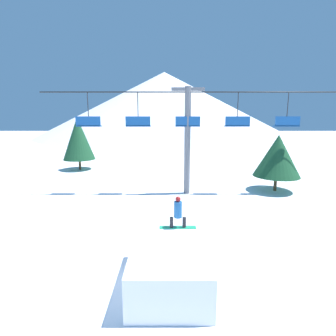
# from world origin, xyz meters

# --- Properties ---
(ground_plane) EXTENTS (220.00, 220.00, 0.00)m
(ground_plane) POSITION_xyz_m (0.00, 0.00, 0.00)
(ground_plane) COLOR white
(mountain_ridge) EXTENTS (77.39, 77.39, 19.80)m
(mountain_ridge) POSITION_xyz_m (0.00, 77.68, 9.90)
(mountain_ridge) COLOR silver
(mountain_ridge) RESTS_ON ground_plane
(snow_ramp) EXTENTS (2.60, 3.76, 1.42)m
(snow_ramp) POSITION_xyz_m (1.25, 0.15, 0.71)
(snow_ramp) COLOR white
(snow_ramp) RESTS_ON ground_plane
(snowboarder) EXTENTS (1.46, 0.31, 1.30)m
(snowboarder) POSITION_xyz_m (1.59, 1.72, 2.05)
(snowboarder) COLOR #1E9E6B
(snowboarder) RESTS_ON snow_ramp
(chairlift) EXTENTS (21.42, 0.46, 7.97)m
(chairlift) POSITION_xyz_m (2.65, 11.44, 4.79)
(chairlift) COLOR slate
(chairlift) RESTS_ON ground_plane
(pine_tree_near) EXTENTS (3.57, 3.57, 4.47)m
(pine_tree_near) POSITION_xyz_m (9.76, 12.17, 2.83)
(pine_tree_near) COLOR #4C3823
(pine_tree_near) RESTS_ON ground_plane
(pine_tree_far) EXTENTS (3.47, 3.47, 5.85)m
(pine_tree_far) POSITION_xyz_m (-8.75, 21.00, 3.50)
(pine_tree_far) COLOR #4C3823
(pine_tree_far) RESTS_ON ground_plane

